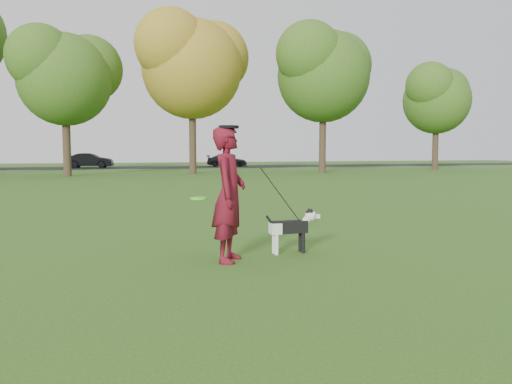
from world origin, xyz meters
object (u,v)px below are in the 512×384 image
object	(u,v)px
dog	(293,226)
car_mid	(90,161)
man	(229,194)
car_right	(227,161)

from	to	relation	value
dog	car_mid	bearing A→B (deg)	94.95
dog	man	bearing A→B (deg)	-166.28
car_mid	car_right	world-z (taller)	car_mid
man	dog	xyz separation A→B (m)	(1.08, 0.26, -0.53)
dog	car_right	size ratio (longest dim) A/B	0.23
dog	car_right	world-z (taller)	car_right
car_mid	man	bearing A→B (deg)	-164.32
man	car_right	xyz separation A→B (m)	(10.31, 40.56, -0.36)
man	car_right	world-z (taller)	man
dog	car_mid	size ratio (longest dim) A/B	0.23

